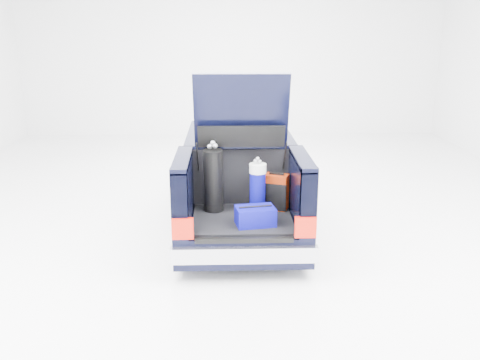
{
  "coord_description": "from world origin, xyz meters",
  "views": [
    {
      "loc": [
        -0.23,
        -7.83,
        3.02
      ],
      "look_at": [
        0.0,
        -0.5,
        0.83
      ],
      "focal_mm": 38.0,
      "sensor_mm": 36.0,
      "label": 1
    }
  ],
  "objects_px": {
    "car": "(239,178)",
    "red_suitcase": "(276,192)",
    "blue_golf_bag": "(258,188)",
    "blue_duffel": "(255,216)",
    "black_golf_bag": "(213,180)"
  },
  "relations": [
    {
      "from": "car",
      "to": "red_suitcase",
      "type": "distance_m",
      "value": 1.37
    },
    {
      "from": "red_suitcase",
      "to": "car",
      "type": "bearing_deg",
      "value": 131.52
    },
    {
      "from": "blue_golf_bag",
      "to": "blue_duffel",
      "type": "bearing_deg",
      "value": -113.34
    },
    {
      "from": "blue_golf_bag",
      "to": "blue_duffel",
      "type": "height_order",
      "value": "blue_golf_bag"
    },
    {
      "from": "red_suitcase",
      "to": "blue_golf_bag",
      "type": "distance_m",
      "value": 0.31
    },
    {
      "from": "car",
      "to": "blue_golf_bag",
      "type": "height_order",
      "value": "car"
    },
    {
      "from": "red_suitcase",
      "to": "blue_duffel",
      "type": "bearing_deg",
      "value": -98.52
    },
    {
      "from": "blue_duffel",
      "to": "red_suitcase",
      "type": "bearing_deg",
      "value": 51.01
    },
    {
      "from": "car",
      "to": "black_golf_bag",
      "type": "xyz_separation_m",
      "value": [
        -0.39,
        -1.31,
        0.37
      ]
    },
    {
      "from": "car",
      "to": "red_suitcase",
      "type": "relative_size",
      "value": 8.87
    },
    {
      "from": "blue_duffel",
      "to": "black_golf_bag",
      "type": "bearing_deg",
      "value": 125.31
    },
    {
      "from": "car",
      "to": "black_golf_bag",
      "type": "bearing_deg",
      "value": -106.34
    },
    {
      "from": "black_golf_bag",
      "to": "blue_duffel",
      "type": "relative_size",
      "value": 1.8
    },
    {
      "from": "black_golf_bag",
      "to": "blue_golf_bag",
      "type": "distance_m",
      "value": 0.61
    },
    {
      "from": "car",
      "to": "red_suitcase",
      "type": "bearing_deg",
      "value": -69.18
    }
  ]
}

